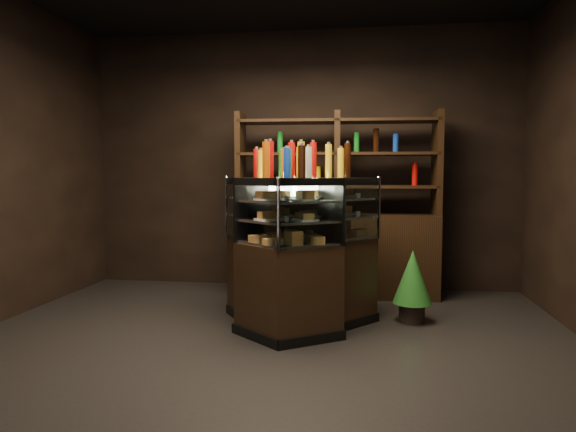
% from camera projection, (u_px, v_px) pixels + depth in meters
% --- Properties ---
extents(ground, '(5.00, 5.00, 0.00)m').
position_uv_depth(ground, '(259.00, 359.00, 3.70)').
color(ground, black).
rests_on(ground, ground).
extents(room_shell, '(5.02, 5.02, 3.01)m').
position_uv_depth(room_shell, '(258.00, 86.00, 3.54)').
color(room_shell, black).
rests_on(room_shell, ground).
extents(display_case, '(1.45, 1.33, 1.31)m').
position_uv_depth(display_case, '(294.00, 276.00, 4.47)').
color(display_case, black).
rests_on(display_case, ground).
extents(food_display, '(1.07, 1.01, 0.41)m').
position_uv_depth(food_display, '(294.00, 213.00, 4.42)').
color(food_display, '#C08C45').
rests_on(food_display, display_case).
extents(bottles_top, '(0.90, 0.87, 0.30)m').
position_uv_depth(bottles_top, '(295.00, 161.00, 4.39)').
color(bottles_top, black).
rests_on(bottles_top, display_case).
extents(potted_conifer, '(0.35, 0.35, 0.74)m').
position_uv_depth(potted_conifer, '(413.00, 276.00, 4.60)').
color(potted_conifer, black).
rests_on(potted_conifer, ground).
extents(back_shelving, '(2.19, 0.53, 2.00)m').
position_uv_depth(back_shelving, '(336.00, 240.00, 5.60)').
color(back_shelving, black).
rests_on(back_shelving, ground).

